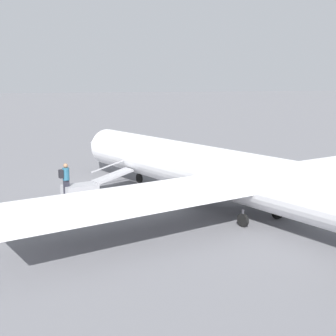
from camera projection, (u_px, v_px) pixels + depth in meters
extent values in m
plane|color=slate|center=(224.00, 211.00, 21.85)|extent=(600.00, 600.00, 0.00)
cylinder|color=white|center=(225.00, 174.00, 21.53)|extent=(23.42, 6.32, 2.27)
cone|color=white|center=(98.00, 144.00, 32.00)|extent=(2.85, 2.63, 2.23)
cube|color=white|center=(122.00, 201.00, 17.23)|extent=(5.30, 10.30, 0.23)
cube|color=white|center=(328.00, 168.00, 24.01)|extent=(5.30, 10.30, 0.23)
cylinder|color=black|center=(139.00, 178.00, 27.94)|extent=(0.58, 0.24, 0.56)
cylinder|color=#2D2D33|center=(139.00, 172.00, 27.87)|extent=(0.10, 0.10, 0.18)
cylinder|color=black|center=(243.00, 220.00, 19.33)|extent=(0.58, 0.24, 0.56)
cylinder|color=#2D2D33|center=(243.00, 212.00, 19.27)|extent=(0.10, 0.10, 0.18)
cylinder|color=black|center=(277.00, 213.00, 20.48)|extent=(0.58, 0.24, 0.56)
cylinder|color=#2D2D33|center=(277.00, 204.00, 20.41)|extent=(0.10, 0.10, 0.18)
cube|color=#99999E|center=(80.00, 189.00, 25.18)|extent=(1.40, 1.96, 0.50)
cube|color=#99999E|center=(113.00, 176.00, 26.21)|extent=(1.28, 2.35, 0.64)
cube|color=#99999E|center=(109.00, 166.00, 26.49)|extent=(0.45, 2.19, 0.58)
cube|color=#23232D|center=(66.00, 188.00, 24.69)|extent=(0.25, 0.31, 0.85)
cylinder|color=#265972|center=(66.00, 174.00, 24.56)|extent=(0.36, 0.36, 0.65)
sphere|color=#936B4C|center=(66.00, 166.00, 24.48)|extent=(0.24, 0.24, 0.24)
cube|color=black|center=(61.00, 174.00, 24.40)|extent=(0.31, 0.23, 0.44)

